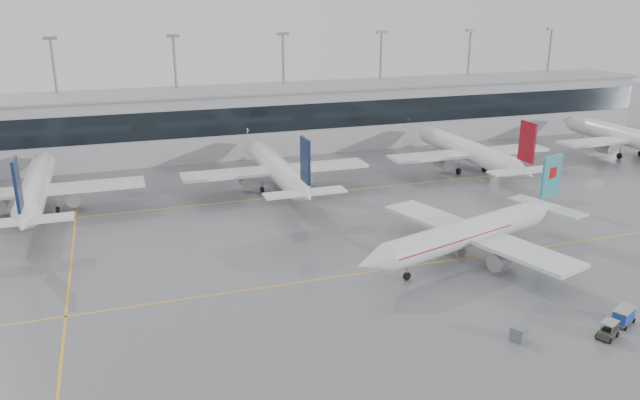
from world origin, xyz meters
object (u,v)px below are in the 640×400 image
object	(u,v)px
baggage_tug	(608,332)
baggage_cart	(624,315)
air_canada_jet	(474,232)
gse_unit	(519,333)

from	to	relation	value
baggage_tug	baggage_cart	size ratio (longest dim) A/B	1.08
air_canada_jet	baggage_cart	xyz separation A→B (m)	(4.89, -18.31, -2.32)
gse_unit	air_canada_jet	bearing A→B (deg)	40.38
air_canada_jet	baggage_cart	size ratio (longest dim) A/B	11.21
baggage_cart	gse_unit	bearing A→B (deg)	150.38
gse_unit	baggage_tug	bearing A→B (deg)	-46.78
air_canada_jet	baggage_cart	distance (m)	19.10
baggage_tug	gse_unit	world-z (taller)	baggage_tug
air_canada_jet	gse_unit	size ratio (longest dim) A/B	25.51
air_canada_jet	baggage_tug	size ratio (longest dim) A/B	10.39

